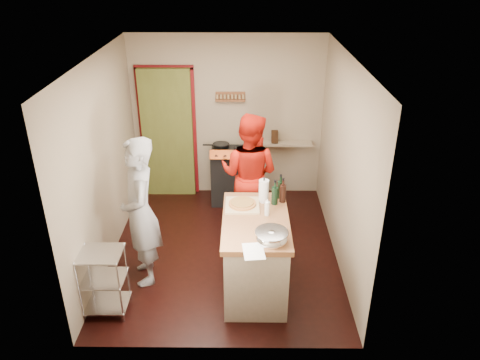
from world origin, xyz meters
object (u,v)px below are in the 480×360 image
Objects in this scene: island at (255,252)px; person_stripe at (140,213)px; stove at (230,175)px; wire_shelving at (104,279)px; person_red at (249,174)px.

island is 1.43m from person_stripe.
stove reaches higher than wire_shelving.
stove is at bearing 99.13° from island.
stove is 1.26× the size of wire_shelving.
stove is 0.57× the size of person_red.
island is at bearing 113.88° from person_red.
person_stripe reaches higher than island.
island reaches higher than stove.
stove is 2.94m from wire_shelving.
island is 1.39m from person_red.
wire_shelving is at bearing 68.53° from person_red.
person_red is (-0.06, 1.34, 0.38)m from island.
stove is 1.01m from person_red.
wire_shelving is at bearing -116.85° from stove.
person_red reaches higher than stove.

